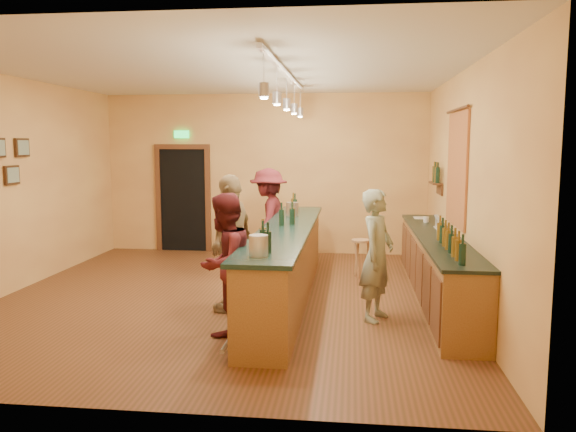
# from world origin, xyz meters

# --- Properties ---
(floor) EXTENTS (7.00, 7.00, 0.00)m
(floor) POSITION_xyz_m (0.00, 0.00, 0.00)
(floor) COLOR #4F3116
(floor) RESTS_ON ground
(ceiling) EXTENTS (6.50, 7.00, 0.02)m
(ceiling) POSITION_xyz_m (0.00, 0.00, 3.20)
(ceiling) COLOR silver
(ceiling) RESTS_ON wall_back
(wall_back) EXTENTS (6.50, 0.02, 3.20)m
(wall_back) POSITION_xyz_m (0.00, 3.50, 1.60)
(wall_back) COLOR #BD7F47
(wall_back) RESTS_ON floor
(wall_front) EXTENTS (6.50, 0.02, 3.20)m
(wall_front) POSITION_xyz_m (0.00, -3.50, 1.60)
(wall_front) COLOR #BD7F47
(wall_front) RESTS_ON floor
(wall_left) EXTENTS (0.02, 7.00, 3.20)m
(wall_left) POSITION_xyz_m (-3.25, 0.00, 1.60)
(wall_left) COLOR #BD7F47
(wall_left) RESTS_ON floor
(wall_right) EXTENTS (0.02, 7.00, 3.20)m
(wall_right) POSITION_xyz_m (3.25, 0.00, 1.60)
(wall_right) COLOR #BD7F47
(wall_right) RESTS_ON floor
(doorway) EXTENTS (1.15, 0.09, 2.48)m
(doorway) POSITION_xyz_m (-1.70, 3.47, 1.13)
(doorway) COLOR black
(doorway) RESTS_ON wall_back
(tapestry) EXTENTS (0.03, 1.40, 1.60)m
(tapestry) POSITION_xyz_m (3.23, 0.40, 1.85)
(tapestry) COLOR maroon
(tapestry) RESTS_ON wall_right
(bottle_shelf) EXTENTS (0.17, 0.55, 0.54)m
(bottle_shelf) POSITION_xyz_m (3.17, 1.90, 1.67)
(bottle_shelf) COLOR #512818
(bottle_shelf) RESTS_ON wall_right
(back_counter) EXTENTS (0.60, 4.55, 1.27)m
(back_counter) POSITION_xyz_m (2.97, 0.18, 0.49)
(back_counter) COLOR brown
(back_counter) RESTS_ON floor
(tasting_bar) EXTENTS (0.73, 5.10, 1.38)m
(tasting_bar) POSITION_xyz_m (0.86, -0.00, 0.61)
(tasting_bar) COLOR brown
(tasting_bar) RESTS_ON floor
(pendant_track) EXTENTS (0.11, 4.60, 0.50)m
(pendant_track) POSITION_xyz_m (0.86, -0.00, 2.98)
(pendant_track) COLOR silver
(pendant_track) RESTS_ON ceiling
(bartender) EXTENTS (0.59, 0.71, 1.65)m
(bartender) POSITION_xyz_m (2.08, -0.78, 0.83)
(bartender) COLOR gray
(bartender) RESTS_ON floor
(customer_a) EXTENTS (0.86, 0.97, 1.65)m
(customer_a) POSITION_xyz_m (0.31, -1.51, 0.82)
(customer_a) COLOR #59191E
(customer_a) RESTS_ON floor
(customer_b) EXTENTS (0.65, 1.13, 1.81)m
(customer_b) POSITION_xyz_m (0.20, -0.58, 0.91)
(customer_b) COLOR #997A51
(customer_b) RESTS_ON floor
(customer_c) EXTENTS (0.75, 1.20, 1.79)m
(customer_c) POSITION_xyz_m (0.31, 1.94, 0.89)
(customer_c) COLOR #59191E
(customer_c) RESTS_ON floor
(bar_stool) EXTENTS (0.31, 0.31, 0.63)m
(bar_stool) POSITION_xyz_m (1.92, 1.48, 0.49)
(bar_stool) COLOR #AD804E
(bar_stool) RESTS_ON floor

